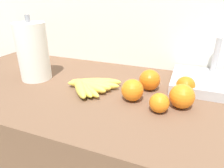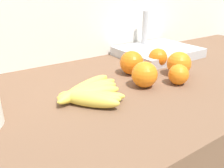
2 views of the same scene
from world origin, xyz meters
TOP-DOWN VIEW (x-y plane):
  - wall_back at (0.00, 0.36)m, footprint 2.26×0.06m
  - banana_bunch at (-0.21, -0.03)m, footprint 0.21×0.21m
  - orange_front at (0.01, 0.07)m, footprint 0.08×0.08m
  - orange_far_right at (-0.02, -0.04)m, footprint 0.08×0.08m
  - orange_back_right at (0.08, -0.09)m, footprint 0.06×0.06m
  - orange_right at (0.15, 0.08)m, footprint 0.07×0.07m
  - orange_center at (0.14, -0.03)m, footprint 0.08×0.08m
  - sink_basin at (0.25, 0.18)m, footprint 0.32×0.26m

SIDE VIEW (x-z plane):
  - wall_back at x=0.00m, z-range 0.00..1.30m
  - banana_bunch at x=-0.21m, z-range 0.89..0.93m
  - sink_basin at x=0.25m, z-range 0.82..1.01m
  - orange_back_right at x=0.08m, z-range 0.89..0.96m
  - orange_right at x=0.15m, z-range 0.89..0.96m
  - orange_far_right at x=-0.02m, z-range 0.89..0.97m
  - orange_center at x=0.14m, z-range 0.89..0.98m
  - orange_front at x=0.01m, z-range 0.89..0.98m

